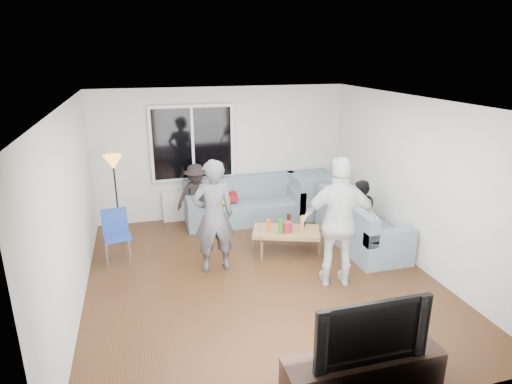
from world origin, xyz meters
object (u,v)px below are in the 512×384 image
object	(u,v)px
sofa_back_section	(244,201)
spectator_back	(196,195)
coffee_table	(286,241)
sofa_right_section	(361,221)
spectator_right	(361,213)
floor_lamp	(117,200)
side_chair	(117,237)
player_right	(340,223)
tv_console	(362,374)
television	(367,326)
player_left	(214,216)

from	to	relation	value
sofa_back_section	spectator_back	xyz separation A→B (m)	(-0.93, 0.03, 0.19)
coffee_table	spectator_back	xyz separation A→B (m)	(-1.27, 1.60, 0.41)
sofa_right_section	spectator_right	bearing A→B (deg)	0.00
sofa_back_section	spectator_right	size ratio (longest dim) A/B	2.02
sofa_back_section	floor_lamp	bearing A→B (deg)	-171.77
side_chair	player_right	xyz separation A→B (m)	(3.08, -1.53, 0.52)
tv_console	television	distance (m)	0.55
spectator_back	television	bearing A→B (deg)	-93.36
sofa_back_section	floor_lamp	distance (m)	2.42
side_chair	player_left	distance (m)	1.64
side_chair	tv_console	bearing A→B (deg)	-65.54
sofa_right_section	spectator_back	world-z (taller)	spectator_back
player_left	spectator_back	bearing A→B (deg)	-92.83
player_left	television	world-z (taller)	player_left
sofa_back_section	floor_lamp	size ratio (longest dim) A/B	1.47
floor_lamp	spectator_right	distance (m)	4.25
player_left	coffee_table	bearing A→B (deg)	-170.94
floor_lamp	player_right	size ratio (longest dim) A/B	0.82
player_right	spectator_right	xyz separation A→B (m)	(0.99, 1.17, -0.38)
coffee_table	player_left	world-z (taller)	player_left
sofa_right_section	player_right	size ratio (longest dim) A/B	1.06
player_left	spectator_right	world-z (taller)	player_left
coffee_table	television	world-z (taller)	television
floor_lamp	television	world-z (taller)	floor_lamp
sofa_right_section	spectator_back	size ratio (longest dim) A/B	1.63
side_chair	television	xyz separation A→B (m)	(2.38, -3.57, 0.34)
player_right	spectator_back	world-z (taller)	player_right
coffee_table	side_chair	bearing A→B (deg)	172.21
floor_lamp	player_left	world-z (taller)	player_left
sofa_back_section	player_left	world-z (taller)	player_left
coffee_table	television	size ratio (longest dim) A/B	0.96
side_chair	tv_console	xyz separation A→B (m)	(2.38, -3.57, -0.21)
player_left	television	size ratio (longest dim) A/B	1.53
coffee_table	floor_lamp	distance (m)	3.02
spectator_right	television	bearing A→B (deg)	-37.77
sofa_right_section	television	size ratio (longest dim) A/B	1.74
sofa_right_section	floor_lamp	world-z (taller)	floor_lamp
tv_console	sofa_back_section	bearing A→B (deg)	90.20
player_left	player_right	size ratio (longest dim) A/B	0.93
coffee_table	player_right	distance (m)	1.43
sofa_right_section	tv_console	distance (m)	3.60
side_chair	spectator_back	bearing A→B (deg)	31.37
sofa_right_section	spectator_right	xyz separation A→B (m)	(0.00, 0.04, 0.14)
tv_console	spectator_right	bearing A→B (deg)	62.26
side_chair	spectator_back	xyz separation A→B (m)	(1.43, 1.23, 0.18)
spectator_right	player_left	bearing A→B (deg)	-93.96
player_right	spectator_right	bearing A→B (deg)	-114.63
coffee_table	spectator_right	xyz separation A→B (m)	(1.37, 0.01, 0.37)
spectator_back	tv_console	distance (m)	4.91
coffee_table	player_left	distance (m)	1.46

